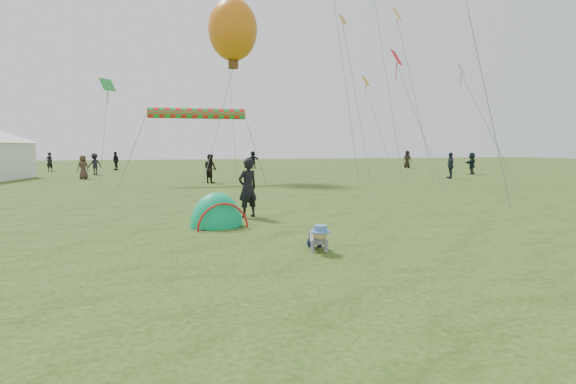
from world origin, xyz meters
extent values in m
plane|color=#1B3D0A|center=(0.00, 0.00, 0.00)|extent=(140.00, 140.00, 0.00)
ellipsoid|color=#018467|center=(-0.93, 3.26, 0.00)|extent=(1.68, 1.48, 1.88)
imported|color=black|center=(0.17, 4.65, 0.91)|extent=(0.79, 0.67, 1.82)
imported|color=black|center=(-12.37, 34.50, 0.85)|extent=(0.70, 0.74, 1.70)
imported|color=#212C38|center=(16.54, 18.02, 0.90)|extent=(0.74, 1.14, 1.80)
imported|color=black|center=(21.45, 32.48, 0.90)|extent=(0.94, 0.67, 1.79)
imported|color=black|center=(20.98, 21.65, 0.86)|extent=(1.63, 1.27, 1.73)
imported|color=black|center=(0.21, 18.33, 0.87)|extent=(1.02, 1.07, 1.74)
imported|color=black|center=(-6.99, 35.26, 0.87)|extent=(0.92, 1.08, 1.73)
imported|color=black|center=(-7.80, 28.59, 0.84)|extent=(1.24, 1.15, 1.68)
imported|color=#3F2F26|center=(-7.82, 23.82, 0.81)|extent=(0.94, 0.88, 1.61)
imported|color=black|center=(6.02, 35.96, 0.87)|extent=(1.67, 1.19, 1.74)
cylinder|color=red|center=(-0.51, 18.23, 4.14)|extent=(5.63, 0.64, 0.64)
plane|color=#DC4923|center=(14.56, 14.44, 6.72)|extent=(0.81, 0.81, 0.66)
plane|color=orange|center=(12.99, 19.41, 11.09)|extent=(1.05, 1.05, 0.86)
plane|color=#F53E82|center=(2.37, 27.07, 11.73)|extent=(0.79, 0.79, 0.64)
plane|color=red|center=(10.27, 14.27, 7.14)|extent=(1.08, 1.08, 0.88)
plane|color=orange|center=(13.20, 24.78, 7.39)|extent=(0.94, 0.94, 0.77)
plane|color=orange|center=(9.75, 21.18, 10.99)|extent=(0.87, 0.87, 0.71)
plane|color=green|center=(-5.86, 22.13, 6.12)|extent=(0.98, 0.98, 0.80)
camera|label=1|loc=(-2.13, -9.01, 2.19)|focal=28.00mm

